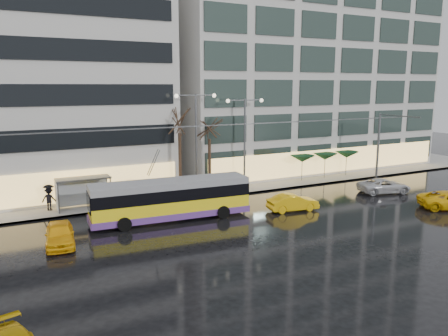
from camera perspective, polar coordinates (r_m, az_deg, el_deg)
ground at (r=29.99m, az=1.22°, el=-8.53°), size 140.00×140.00×0.00m
sidewalk at (r=43.00m, az=-5.28°, el=-2.51°), size 80.00×10.00×0.15m
kerb at (r=38.58m, az=-2.53°, el=-4.02°), size 80.00×0.10×0.15m
building_right at (r=54.67m, az=9.66°, el=13.47°), size 32.00×14.00×25.00m
trolleybus at (r=32.69m, az=-6.94°, el=-4.25°), size 11.93×4.95×5.47m
catenary at (r=36.33m, az=-3.29°, el=1.79°), size 42.24×5.12×7.00m
bus_shelter at (r=36.83m, az=-18.53°, el=-2.27°), size 4.20×1.60×2.51m
street_lamp_near at (r=39.11m, az=-3.67°, el=4.99°), size 3.96×0.36×9.03m
street_lamp_far at (r=41.36m, az=2.72°, el=4.92°), size 3.96×0.36×8.53m
tree_a at (r=38.63m, az=-5.87°, el=6.51°), size 3.20×3.20×8.40m
tree_b at (r=40.04m, az=-1.93°, el=5.72°), size 3.20×3.20×7.70m
parasol_a at (r=45.81m, az=10.19°, el=1.21°), size 2.50×2.50×2.65m
parasol_b at (r=47.66m, az=13.07°, el=1.47°), size 2.50×2.50×2.65m
parasol_c at (r=49.63m, az=15.72°, el=1.70°), size 2.50×2.50×2.65m
taxi_a at (r=29.50m, az=-20.66°, el=-8.08°), size 2.14×4.40×1.45m
taxi_b at (r=35.45m, az=8.97°, el=-4.46°), size 4.29×2.04×1.36m
sedan_silver at (r=43.44m, az=20.19°, el=-2.19°), size 5.27×3.48×1.35m
pedestrian_a at (r=36.94m, az=-12.05°, el=-2.53°), size 1.17×1.18×2.19m
pedestrian_b at (r=36.11m, az=-15.03°, el=-3.72°), size 1.18×1.14×1.92m
pedestrian_c at (r=37.17m, az=-21.88°, el=-3.46°), size 1.38×1.17×2.11m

